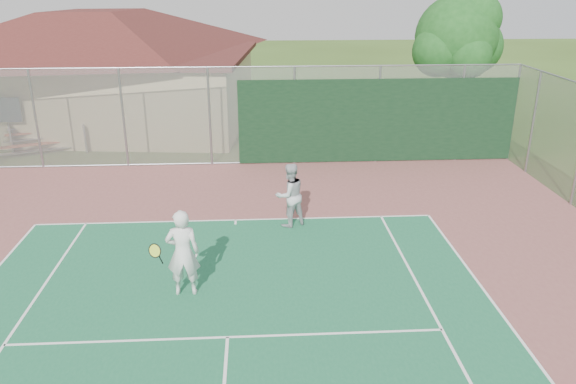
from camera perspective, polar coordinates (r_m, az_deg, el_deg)
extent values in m
cylinder|color=gray|center=(21.47, -24.24, 6.72)|extent=(0.08, 0.08, 3.50)
cylinder|color=gray|center=(20.60, -16.37, 7.18)|extent=(0.08, 0.08, 3.50)
cylinder|color=gray|center=(20.14, -7.96, 7.53)|extent=(0.08, 0.08, 3.50)
cylinder|color=gray|center=(20.12, 0.66, 7.71)|extent=(0.08, 0.08, 3.50)
cylinder|color=gray|center=(20.55, 9.11, 7.73)|extent=(0.08, 0.08, 3.50)
cylinder|color=gray|center=(21.39, 17.06, 7.60)|extent=(0.08, 0.08, 3.50)
cylinder|color=gray|center=(22.16, 21.96, 7.44)|extent=(0.08, 0.08, 3.50)
cylinder|color=gray|center=(19.76, -5.25, 12.55)|extent=(20.00, 0.05, 0.05)
cylinder|color=gray|center=(20.54, -4.94, 2.99)|extent=(20.00, 0.05, 0.05)
cube|color=#999EA0|center=(20.08, -5.09, 7.61)|extent=(20.00, 0.02, 3.50)
cube|color=black|center=(20.55, 9.11, 7.16)|extent=(10.00, 0.04, 3.00)
cylinder|color=gray|center=(20.85, 23.63, 6.43)|extent=(0.08, 0.08, 3.50)
cube|color=#CBB882|center=(27.08, -18.34, 9.74)|extent=(13.43, 9.68, 3.16)
cube|color=#55241F|center=(26.84, -18.74, 13.15)|extent=(14.01, 10.26, 0.19)
pyramid|color=#55241F|center=(26.69, -19.21, 17.05)|extent=(14.77, 10.65, 1.89)
cube|color=black|center=(22.66, -15.59, 6.77)|extent=(0.95, 0.06, 2.21)
cube|color=#A94827|center=(23.80, -23.65, 4.55)|extent=(2.87, 1.39, 0.05)
cube|color=#B2B5BA|center=(23.63, -23.78, 3.91)|extent=(2.85, 1.36, 0.04)
cube|color=#A94827|center=(24.21, -23.36, 5.71)|extent=(2.87, 1.39, 0.05)
cube|color=#B2B5BA|center=(24.03, -23.48, 5.09)|extent=(2.85, 1.36, 0.04)
cube|color=#A94827|center=(24.63, -23.07, 6.83)|extent=(2.87, 1.39, 0.05)
cube|color=#B2B5BA|center=(24.45, -23.18, 6.23)|extent=(2.85, 1.36, 0.04)
cube|color=#B2B5BA|center=(24.76, -26.34, 5.19)|extent=(0.74, 1.68, 1.09)
cube|color=#B2B5BA|center=(23.81, -20.14, 5.54)|extent=(0.74, 1.68, 1.09)
cylinder|color=#342312|center=(26.50, 16.19, 9.67)|extent=(0.40, 0.40, 3.09)
sphere|color=#164917|center=(26.17, 16.73, 14.88)|extent=(3.53, 3.53, 3.53)
sphere|color=#164917|center=(26.87, 18.45, 13.89)|extent=(2.43, 2.43, 2.43)
sphere|color=#164917|center=(25.53, 15.02, 13.66)|extent=(2.21, 2.21, 2.21)
sphere|color=#164917|center=(25.39, 17.81, 13.10)|extent=(1.99, 1.99, 1.99)
sphere|color=#164917|center=(26.92, 15.37, 14.68)|extent=(2.21, 2.21, 2.21)
sphere|color=#164917|center=(26.14, 18.50, 16.40)|extent=(2.21, 2.21, 2.21)
imported|color=silver|center=(12.00, -10.63, -6.17)|extent=(0.72, 0.48, 1.92)
imported|color=#B1B4B7|center=(15.06, 0.18, -0.37)|extent=(1.06, 0.98, 1.76)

